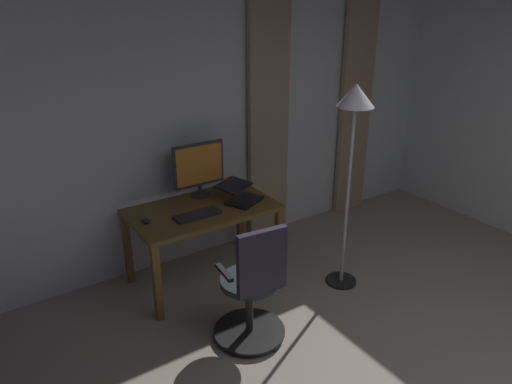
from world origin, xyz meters
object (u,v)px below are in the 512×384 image
object	(u,v)px
office_chair	(253,290)
mug_tea	(228,183)
laptop	(240,195)
computer_keyboard	(197,215)
floor_lamp	(354,123)
computer_monitor	(199,166)
computer_mouse	(146,221)
desk	(203,217)

from	to	relation	value
office_chair	mug_tea	xyz separation A→B (m)	(-0.54, -1.25, 0.32)
office_chair	laptop	distance (m)	1.09
computer_keyboard	mug_tea	world-z (taller)	mug_tea
office_chair	floor_lamp	bearing A→B (deg)	16.85
computer_monitor	computer_keyboard	bearing A→B (deg)	59.14
office_chair	computer_mouse	world-z (taller)	office_chair
desk	computer_monitor	xyz separation A→B (m)	(-0.12, -0.26, 0.38)
computer_mouse	mug_tea	size ratio (longest dim) A/B	0.76
computer_monitor	mug_tea	bearing A→B (deg)	-177.80
office_chair	mug_tea	distance (m)	1.40
desk	computer_monitor	distance (m)	0.48
computer_monitor	computer_keyboard	distance (m)	0.53
computer_monitor	laptop	size ratio (longest dim) A/B	1.12
computer_monitor	floor_lamp	bearing A→B (deg)	131.21
laptop	mug_tea	size ratio (longest dim) A/B	3.48
desk	mug_tea	size ratio (longest dim) A/B	9.81
mug_tea	laptop	bearing A→B (deg)	78.12
desk	office_chair	size ratio (longest dim) A/B	1.27
computer_monitor	desk	bearing A→B (deg)	65.77
laptop	mug_tea	bearing A→B (deg)	-126.71
desk	mug_tea	bearing A→B (deg)	-147.98
computer_monitor	mug_tea	distance (m)	0.40
computer_keyboard	floor_lamp	bearing A→B (deg)	150.65
computer_keyboard	floor_lamp	xyz separation A→B (m)	(-1.13, 0.64, 0.77)
mug_tea	office_chair	bearing A→B (deg)	66.60
computer_keyboard	desk	bearing A→B (deg)	-131.71
computer_monitor	floor_lamp	world-z (taller)	floor_lamp
computer_monitor	floor_lamp	size ratio (longest dim) A/B	0.28
laptop	mug_tea	xyz separation A→B (m)	(-0.07, -0.33, -0.01)
computer_keyboard	laptop	distance (m)	0.49
laptop	mug_tea	world-z (taller)	laptop
desk	computer_mouse	distance (m)	0.54
computer_monitor	computer_mouse	distance (m)	0.75
computer_monitor	computer_keyboard	xyz separation A→B (m)	(0.23, 0.39, -0.28)
computer_keyboard	laptop	xyz separation A→B (m)	(-0.48, -0.07, 0.05)
computer_keyboard	computer_mouse	size ratio (longest dim) A/B	4.02
computer_keyboard	computer_monitor	bearing A→B (deg)	-120.86
computer_keyboard	computer_mouse	distance (m)	0.43
mug_tea	floor_lamp	distance (m)	1.40
computer_monitor	computer_keyboard	size ratio (longest dim) A/B	1.27
desk	floor_lamp	xyz separation A→B (m)	(-1.01, 0.77, 0.88)
computer_mouse	mug_tea	world-z (taller)	mug_tea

